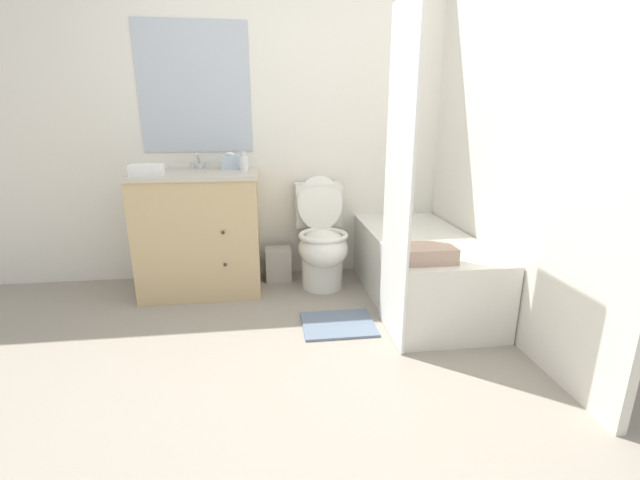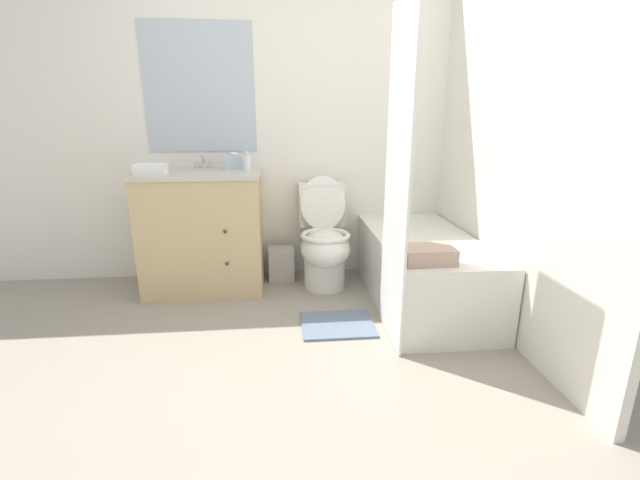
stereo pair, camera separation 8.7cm
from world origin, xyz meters
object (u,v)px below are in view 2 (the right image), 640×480
object	(u,v)px
sink_faucet	(204,163)
wastebasket	(282,263)
vanity_cabinet	(204,230)
bath_towel_folded	(428,255)
soap_dispenser	(247,162)
bathtub	(422,269)
toilet	(324,242)
tissue_box	(234,162)
hand_towel_folded	(150,169)
bath_mat	(338,324)

from	to	relation	value
sink_faucet	wastebasket	bearing A→B (deg)	-9.10
vanity_cabinet	bath_towel_folded	distance (m)	1.69
sink_faucet	soap_dispenser	bearing A→B (deg)	-29.53
bath_towel_folded	bathtub	bearing A→B (deg)	73.03
bathtub	toilet	bearing A→B (deg)	151.20
toilet	bathtub	distance (m)	0.76
tissue_box	bath_towel_folded	size ratio (longest dim) A/B	0.44
wastebasket	hand_towel_folded	world-z (taller)	hand_towel_folded
vanity_cabinet	sink_faucet	size ratio (longest dim) A/B	6.33
bath_towel_folded	tissue_box	bearing A→B (deg)	137.39
bathtub	bath_mat	bearing A→B (deg)	-153.48
sink_faucet	bath_mat	size ratio (longest dim) A/B	0.31
soap_dispenser	bath_mat	distance (m)	1.34
bathtub	bath_towel_folded	world-z (taller)	bath_towel_folded
vanity_cabinet	wastebasket	xyz separation A→B (m)	(0.58, 0.12, -0.33)
vanity_cabinet	bathtub	bearing A→B (deg)	-14.80
vanity_cabinet	bathtub	size ratio (longest dim) A/B	0.65
bathtub	soap_dispenser	distance (m)	1.48
tissue_box	soap_dispenser	bearing A→B (deg)	-50.01
sink_faucet	hand_towel_folded	bearing A→B (deg)	-128.91
sink_faucet	soap_dispenser	size ratio (longest dim) A/B	1.02
toilet	soap_dispenser	distance (m)	0.83
hand_towel_folded	bath_mat	bearing A→B (deg)	-25.40
sink_faucet	tissue_box	distance (m)	0.25
hand_towel_folded	soap_dispenser	bearing A→B (deg)	15.21
bathtub	soap_dispenser	size ratio (longest dim) A/B	9.95
sink_faucet	tissue_box	xyz separation A→B (m)	(0.24, -0.07, 0.02)
bathtub	wastebasket	distance (m)	1.13
vanity_cabinet	bath_mat	bearing A→B (deg)	-38.53
wastebasket	bath_mat	distance (m)	0.93
sink_faucet	hand_towel_folded	xyz separation A→B (m)	(-0.30, -0.37, 0.00)
sink_faucet	toilet	world-z (taller)	sink_faucet
toilet	tissue_box	xyz separation A→B (m)	(-0.67, 0.19, 0.59)
bathtub	hand_towel_folded	size ratio (longest dim) A/B	6.68
soap_dispenser	vanity_cabinet	bearing A→B (deg)	-177.15
bathtub	sink_faucet	bearing A→B (deg)	158.28
hand_towel_folded	bath_mat	size ratio (longest dim) A/B	0.46
bathtub	soap_dispenser	world-z (taller)	soap_dispenser
toilet	bathtub	world-z (taller)	toilet
sink_faucet	toilet	xyz separation A→B (m)	(0.91, -0.26, -0.58)
soap_dispenser	bath_mat	size ratio (longest dim) A/B	0.31
toilet	hand_towel_folded	distance (m)	1.34
tissue_box	bath_mat	world-z (taller)	tissue_box
vanity_cabinet	toilet	xyz separation A→B (m)	(0.91, -0.05, -0.11)
soap_dispenser	bath_towel_folded	distance (m)	1.49
sink_faucet	wastebasket	size ratio (longest dim) A/B	0.54
vanity_cabinet	toilet	size ratio (longest dim) A/B	1.07
soap_dispenser	bath_mat	xyz separation A→B (m)	(0.58, -0.75, -0.95)
wastebasket	hand_towel_folded	size ratio (longest dim) A/B	1.26
soap_dispenser	bath_towel_folded	bearing A→B (deg)	-41.79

